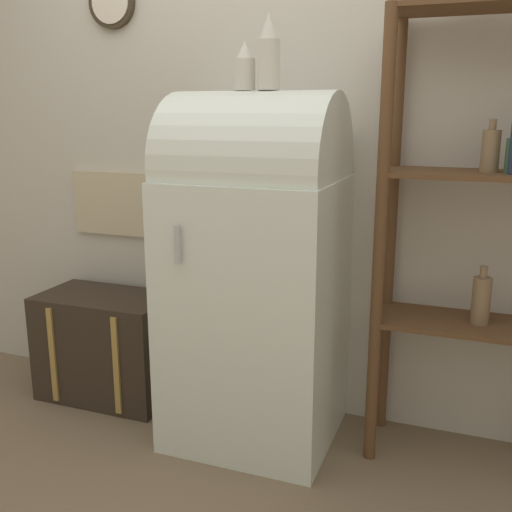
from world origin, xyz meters
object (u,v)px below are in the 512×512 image
at_px(refrigerator, 255,266).
at_px(vase_center, 269,54).
at_px(suitcase_trunk, 107,346).
at_px(vase_left, 245,68).

bearing_deg(refrigerator, vase_center, -5.88).
bearing_deg(suitcase_trunk, vase_left, -5.08).
xyz_separation_m(refrigerator, suitcase_trunk, (-0.85, 0.08, -0.52)).
height_order(refrigerator, vase_left, vase_left).
distance_m(refrigerator, vase_center, 0.88).
relative_size(refrigerator, vase_left, 7.94).
xyz_separation_m(refrigerator, vase_center, (0.06, -0.01, 0.87)).
relative_size(refrigerator, vase_center, 5.18).
relative_size(suitcase_trunk, vase_left, 3.48).
xyz_separation_m(suitcase_trunk, vase_left, (0.80, -0.07, 1.35)).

